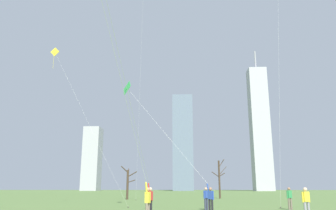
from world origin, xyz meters
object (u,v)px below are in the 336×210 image
bystander_far_off_by_trees (306,201)px  distant_kite_drifting_right_yellow (61,64)px  bystander_watching_nearby (290,197)px  bystander_strolling_midfield (206,197)px  bare_tree_left_of_center (219,178)px  kite_flyer_foreground_right_green (184,163)px  kite_flyer_midfield_right_orange (145,175)px  bare_tree_leftmost (128,182)px  kite_flyer_foreground_left_white (128,119)px

bystander_far_off_by_trees → distant_kite_drifting_right_yellow: 23.62m
bystander_watching_nearby → bystander_far_off_by_trees: bearing=-99.8°
bystander_strolling_midfield → distant_kite_drifting_right_yellow: 17.93m
distant_kite_drifting_right_yellow → bare_tree_left_of_center: (16.85, 22.66, -9.78)m
kite_flyer_foreground_right_green → bystander_strolling_midfield: kite_flyer_foreground_right_green is taller
kite_flyer_midfield_right_orange → bare_tree_leftmost: bearing=101.2°
bystander_strolling_midfield → bystander_watching_nearby: (6.26, 0.63, 0.00)m
bystander_watching_nearby → bare_tree_leftmost: 25.95m
bystander_far_off_by_trees → bare_tree_leftmost: bearing=117.6°
bare_tree_left_of_center → kite_flyer_midfield_right_orange: bearing=-103.6°
kite_flyer_foreground_right_green → bare_tree_left_of_center: size_ratio=1.84×
kite_flyer_foreground_left_white → bystander_far_off_by_trees: size_ratio=9.98×
kite_flyer_foreground_left_white → bare_tree_leftmost: 33.36m
kite_flyer_foreground_left_white → distant_kite_drifting_right_yellow: bearing=121.2°
kite_flyer_foreground_left_white → bystander_far_off_by_trees: (9.14, 5.39, -3.58)m
kite_flyer_foreground_right_green → distant_kite_drifting_right_yellow: (-11.43, 4.59, 9.47)m
bystander_watching_nearby → distant_kite_drifting_right_yellow: 22.80m
kite_flyer_midfield_right_orange → distant_kite_drifting_right_yellow: distant_kite_drifting_right_yellow is taller
kite_flyer_foreground_left_white → bystander_strolling_midfield: 12.72m
bystander_watching_nearby → kite_flyer_midfield_right_orange: bearing=-146.9°
kite_flyer_foreground_right_green → distant_kite_drifting_right_yellow: distant_kite_drifting_right_yellow is taller
kite_flyer_foreground_left_white → bystander_strolling_midfield: bearing=70.6°
kite_flyer_foreground_right_green → bystander_watching_nearby: kite_flyer_foreground_right_green is taller
bystander_watching_nearby → distant_kite_drifting_right_yellow: distant_kite_drifting_right_yellow is taller
kite_flyer_foreground_right_green → bare_tree_left_of_center: bearing=78.8°
kite_flyer_foreground_left_white → bare_tree_leftmost: (-5.24, 32.87, -2.21)m
bare_tree_leftmost → kite_flyer_foreground_right_green: bearing=-71.2°
kite_flyer_midfield_right_orange → bare_tree_left_of_center: (7.72, 31.96, 0.71)m
kite_flyer_foreground_left_white → distant_kite_drifting_right_yellow: size_ratio=1.11×
bystander_far_off_by_trees → kite_flyer_foreground_left_white: bearing=-149.5°
distant_kite_drifting_right_yellow → bare_tree_leftmost: 21.22m
kite_flyer_foreground_right_green → bystander_strolling_midfield: (1.59, 1.28, -2.41)m
kite_flyer_foreground_right_green → bare_tree_leftmost: size_ratio=2.39×
kite_flyer_midfield_right_orange → kite_flyer_foreground_left_white: bearing=-91.7°
bare_tree_leftmost → kite_flyer_midfield_right_orange: bearing=-78.8°
bystander_far_off_by_trees → bystander_strolling_midfield: bearing=129.8°
kite_flyer_foreground_left_white → kite_flyer_midfield_right_orange: kite_flyer_foreground_left_white is taller
bystander_strolling_midfield → kite_flyer_foreground_right_green: bearing=-141.1°
kite_flyer_foreground_left_white → bystander_watching_nearby: 16.33m
kite_flyer_foreground_left_white → distant_kite_drifting_right_yellow: kite_flyer_foreground_left_white is taller
kite_flyer_foreground_right_green → bystander_strolling_midfield: size_ratio=6.67×
kite_flyer_foreground_right_green → distant_kite_drifting_right_yellow: 15.54m
kite_flyer_midfield_right_orange → kite_flyer_foreground_right_green: bearing=64.0°
kite_flyer_foreground_left_white → kite_flyer_midfield_right_orange: size_ratio=1.24×
kite_flyer_foreground_left_white → bystander_strolling_midfield: size_ratio=9.98×
kite_flyer_foreground_right_green → bystander_far_off_by_trees: bearing=-35.9°
kite_flyer_foreground_right_green → bystander_watching_nearby: 8.43m
kite_flyer_foreground_right_green → bystander_strolling_midfield: 3.15m
kite_flyer_foreground_left_white → bystander_far_off_by_trees: bearing=30.5°
bare_tree_left_of_center → bystander_watching_nearby: bearing=-84.5°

